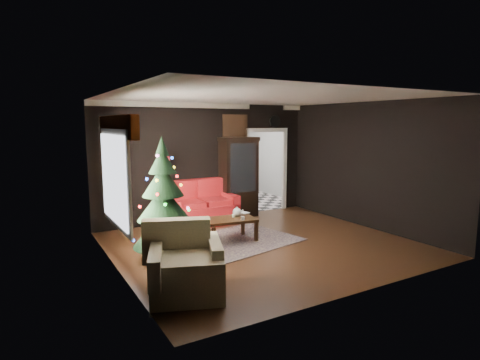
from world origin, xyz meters
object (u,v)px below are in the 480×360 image
armchair (186,262)px  teapot (237,212)px  christmas_tree (163,200)px  coffee_table (229,230)px  curio_cabinet (239,179)px  floor_lamp (165,193)px  wall_clock (275,121)px  kitchen_table (234,191)px  loveseat (200,203)px

armchair → teapot: 2.69m
christmas_tree → coffee_table: size_ratio=1.98×
curio_cabinet → christmas_tree: size_ratio=0.94×
curio_cabinet → armchair: 4.66m
floor_lamp → teapot: bearing=-52.0°
curio_cabinet → wall_clock: 1.88m
teapot → kitchen_table: (1.66, 3.13, -0.19)m
armchair → coffee_table: bearing=68.8°
floor_lamp → christmas_tree: 1.92m
teapot → coffee_table: bearing=-161.5°
floor_lamp → christmas_tree: size_ratio=0.79×
floor_lamp → wall_clock: bearing=9.7°
wall_clock → kitchen_table: size_ratio=0.43×
loveseat → coffee_table: bearing=-93.0°
christmas_tree → teapot: bearing=15.6°
curio_cabinet → coffee_table: curio_cabinet is taller
christmas_tree → wall_clock: wall_clock is taller
christmas_tree → kitchen_table: size_ratio=2.68×
wall_clock → kitchen_table: 2.43m
armchair → coffee_table: 2.49m
curio_cabinet → christmas_tree: (-2.69, -2.17, 0.10)m
coffee_table → kitchen_table: (1.88, 3.21, 0.13)m
loveseat → wall_clock: size_ratio=5.31×
teapot → wall_clock: wall_clock is taller
coffee_table → kitchen_table: bearing=59.6°
armchair → floor_lamp: bearing=96.1°
loveseat → coffee_table: size_ratio=1.67×
curio_cabinet → floor_lamp: bearing=-169.6°
loveseat → kitchen_table: size_ratio=2.27×
curio_cabinet → loveseat: bearing=-169.2°
kitchen_table → christmas_tree: bearing=-132.9°
coffee_table → christmas_tree: bearing=-164.8°
loveseat → kitchen_table: (1.80, 1.65, -0.12)m
floor_lamp → coffee_table: size_ratio=1.56×
coffee_table → kitchen_table: kitchen_table is taller
loveseat → armchair: size_ratio=1.64×
christmas_tree → wall_clock: (3.89, 2.35, 1.33)m
curio_cabinet → wall_clock: size_ratio=5.94×
christmas_tree → loveseat: bearing=51.6°
curio_cabinet → coffee_table: size_ratio=1.87×
teapot → curio_cabinet: bearing=59.2°
curio_cabinet → kitchen_table: size_ratio=2.53×
coffee_table → wall_clock: bearing=38.8°
kitchen_table → wall_clock: bearing=-66.3°
floor_lamp → armchair: bearing=-104.5°
wall_clock → kitchen_table: bearing=113.7°
armchair → teapot: (1.88, 1.92, 0.10)m
loveseat → christmas_tree: 2.55m
christmas_tree → teapot: 1.81m
loveseat → floor_lamp: bearing=-170.2°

